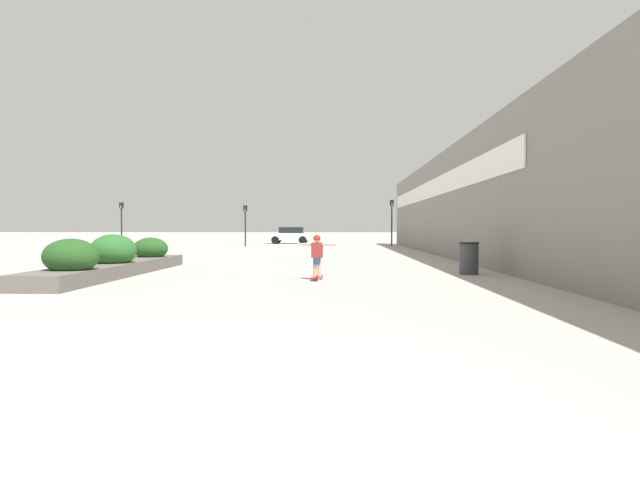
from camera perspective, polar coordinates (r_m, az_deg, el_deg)
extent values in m
plane|color=#ADA89E|center=(4.03, -17.25, -19.33)|extent=(300.00, 300.00, 0.00)
cube|color=gray|center=(20.77, 17.14, 4.50)|extent=(0.60, 45.96, 5.12)
cube|color=white|center=(28.34, 12.34, 5.62)|extent=(0.06, 28.21, 0.92)
cube|color=#605B54|center=(16.16, -22.29, -3.05)|extent=(1.37, 8.52, 0.38)
ellipsoid|color=#234C1E|center=(13.71, -26.59, -1.69)|extent=(1.34, 1.13, 0.88)
ellipsoid|color=#286028|center=(15.93, -22.56, -1.12)|extent=(1.32, 1.33, 0.97)
ellipsoid|color=#234C1E|center=(18.74, -18.80, -0.93)|extent=(1.22, 1.02, 0.79)
cube|color=maroon|center=(13.55, -0.35, -4.24)|extent=(0.35, 0.81, 0.01)
cylinder|color=beige|center=(13.84, -0.47, -4.36)|extent=(0.07, 0.06, 0.05)
cylinder|color=beige|center=(13.81, 0.28, -4.38)|extent=(0.07, 0.06, 0.05)
cylinder|color=beige|center=(13.31, -0.99, -4.59)|extent=(0.07, 0.06, 0.05)
cylinder|color=beige|center=(13.27, -0.21, -4.61)|extent=(0.07, 0.06, 0.05)
cylinder|color=tan|center=(13.54, -0.60, -3.11)|extent=(0.11, 0.11, 0.52)
cylinder|color=tan|center=(13.51, -0.09, -3.12)|extent=(0.11, 0.11, 0.52)
cube|color=navy|center=(13.51, -0.35, -2.42)|extent=(0.21, 0.18, 0.19)
cube|color=maroon|center=(13.50, -0.35, -1.16)|extent=(0.32, 0.20, 0.41)
cylinder|color=tan|center=(13.57, -1.74, -0.49)|extent=(0.39, 0.13, 0.07)
cylinder|color=tan|center=(13.42, 1.07, -0.51)|extent=(0.39, 0.13, 0.07)
sphere|color=tan|center=(13.49, -0.35, 0.07)|extent=(0.17, 0.17, 0.17)
sphere|color=red|center=(13.49, -0.35, 0.19)|extent=(0.19, 0.19, 0.19)
cylinder|color=#38383D|center=(15.85, 16.66, -2.10)|extent=(0.56, 0.56, 0.93)
cylinder|color=black|center=(15.83, 16.67, -0.33)|extent=(0.59, 0.59, 0.05)
cube|color=black|center=(46.32, 18.06, 0.46)|extent=(3.99, 1.71, 0.72)
cube|color=black|center=(46.35, 18.25, 1.21)|extent=(2.19, 1.51, 0.50)
cylinder|color=black|center=(45.21, 16.84, -0.01)|extent=(0.67, 0.22, 0.67)
cylinder|color=black|center=(46.78, 16.32, 0.04)|extent=(0.67, 0.22, 0.67)
cylinder|color=black|center=(45.91, 19.82, -0.02)|extent=(0.67, 0.22, 0.67)
cylinder|color=black|center=(47.46, 19.22, 0.03)|extent=(0.67, 0.22, 0.67)
cube|color=silver|center=(44.23, -3.46, 0.41)|extent=(3.86, 1.92, 0.61)
cube|color=black|center=(44.21, -3.26, 1.14)|extent=(2.12, 1.69, 0.52)
cylinder|color=black|center=(43.46, -5.15, -0.01)|extent=(0.67, 0.22, 0.67)
cylinder|color=black|center=(45.27, -4.86, 0.04)|extent=(0.67, 0.22, 0.67)
cylinder|color=black|center=(43.23, -2.00, -0.02)|extent=(0.67, 0.22, 0.67)
cylinder|color=black|center=(45.05, -1.84, 0.04)|extent=(0.67, 0.22, 0.67)
cylinder|color=black|center=(38.34, -8.53, 1.28)|extent=(0.11, 0.11, 2.67)
cube|color=black|center=(38.37, -8.54, 3.61)|extent=(0.28, 0.20, 0.45)
sphere|color=#2D2823|center=(38.26, -8.57, 3.84)|extent=(0.15, 0.15, 0.15)
sphere|color=#2D2823|center=(38.25, -8.57, 3.62)|extent=(0.15, 0.15, 0.15)
sphere|color=green|center=(38.25, -8.57, 3.39)|extent=(0.15, 0.15, 0.15)
cylinder|color=black|center=(38.64, 8.20, 1.60)|extent=(0.11, 0.11, 3.10)
cube|color=black|center=(38.69, 8.21, 4.23)|extent=(0.28, 0.20, 0.45)
sphere|color=#2D2823|center=(38.57, 8.23, 4.46)|extent=(0.15, 0.15, 0.15)
sphere|color=#2D2823|center=(38.57, 8.23, 4.24)|extent=(0.15, 0.15, 0.15)
sphere|color=green|center=(38.56, 8.23, 4.02)|extent=(0.15, 0.15, 0.15)
cylinder|color=black|center=(41.61, -21.73, 1.38)|extent=(0.11, 0.11, 2.92)
cube|color=black|center=(41.65, -21.75, 3.70)|extent=(0.28, 0.20, 0.45)
sphere|color=#2D2823|center=(41.55, -21.82, 3.91)|extent=(0.15, 0.15, 0.15)
sphere|color=#2D2823|center=(41.54, -21.82, 3.70)|extent=(0.15, 0.15, 0.15)
sphere|color=green|center=(41.53, -21.82, 3.50)|extent=(0.15, 0.15, 0.15)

